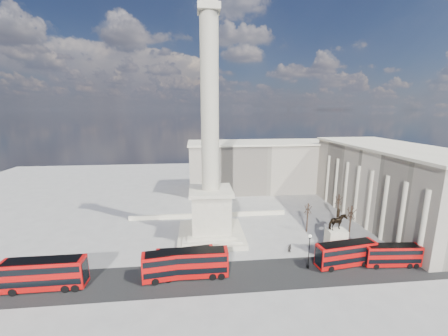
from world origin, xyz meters
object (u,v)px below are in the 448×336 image
pedestrian_walking (289,249)px  pedestrian_crossing (290,248)px  red_bus_d (392,255)px  red_bus_e (45,274)px  nelsons_column (211,179)px  red_bus_c (346,254)px  pedestrian_standing (358,253)px  red_bus_b (193,263)px  equestrian_statue (336,238)px  red_bus_a (179,264)px  victorian_lamp (309,249)px

pedestrian_walking → pedestrian_crossing: (0.33, 0.44, 0.01)m
red_bus_d → red_bus_e: bearing=-175.3°
nelsons_column → red_bus_d: (31.11, -14.78, -10.86)m
red_bus_c → pedestrian_standing: size_ratio=7.28×
red_bus_b → equestrian_statue: 27.48m
red_bus_a → victorian_lamp: 22.17m
equestrian_statue → pedestrian_crossing: 8.81m
victorian_lamp → pedestrian_crossing: victorian_lamp is taller
nelsons_column → equestrian_statue: bearing=-22.9°
pedestrian_walking → red_bus_c: bearing=-26.4°
red_bus_b → victorian_lamp: victorian_lamp is taller
pedestrian_standing → red_bus_c: bearing=35.9°
red_bus_d → equestrian_statue: (-7.88, 4.96, 1.18)m
pedestrian_walking → pedestrian_standing: pedestrian_walking is taller
red_bus_c → red_bus_d: bearing=-13.7°
victorian_lamp → equestrian_statue: size_ratio=0.69×
red_bus_b → red_bus_a: bearing=178.7°
red_bus_b → pedestrian_walking: bearing=18.1°
red_bus_e → pedestrian_crossing: size_ratio=7.56×
equestrian_statue → red_bus_b: bearing=-170.2°
red_bus_c → equestrian_statue: size_ratio=1.20×
nelsons_column → red_bus_a: size_ratio=4.21×
red_bus_e → equestrian_statue: equestrian_statue is taller
victorian_lamp → pedestrian_standing: bearing=13.3°
red_bus_d → pedestrian_crossing: red_bus_d is taller
red_bus_c → pedestrian_standing: (3.84, 2.44, -1.54)m
nelsons_column → pedestrian_walking: 20.86m
red_bus_e → pedestrian_standing: bearing=3.8°
victorian_lamp → equestrian_statue: (7.11, 4.23, -0.49)m
red_bus_c → pedestrian_walking: 10.06m
red_bus_c → nelsons_column: bearing=141.1°
red_bus_c → red_bus_d: (8.09, -0.84, -0.24)m
pedestrian_walking → red_bus_b: bearing=-156.9°
red_bus_b → red_bus_c: red_bus_b is taller
red_bus_b → victorian_lamp: 20.00m
red_bus_e → pedestrian_crossing: (41.26, 7.05, -1.77)m
red_bus_d → pedestrian_standing: (-4.24, 3.28, -1.30)m
red_bus_e → red_bus_a: bearing=2.2°
red_bus_e → pedestrian_walking: red_bus_e is taller
pedestrian_crossing → red_bus_d: bearing=-120.0°
nelsons_column → pedestrian_walking: (14.58, -8.68, -12.12)m
nelsons_column → red_bus_e: size_ratio=4.12×
nelsons_column → red_bus_d: size_ratio=5.07×
nelsons_column → red_bus_e: bearing=-149.9°
nelsons_column → red_bus_d: 36.11m
red_bus_b → pedestrian_standing: (30.70, 3.00, -1.73)m
victorian_lamp → equestrian_statue: equestrian_statue is taller
red_bus_d → red_bus_e: (-57.45, -0.51, 0.51)m
red_bus_a → pedestrian_walking: 21.45m
equestrian_statue → pedestrian_crossing: (-8.31, 1.57, -2.44)m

